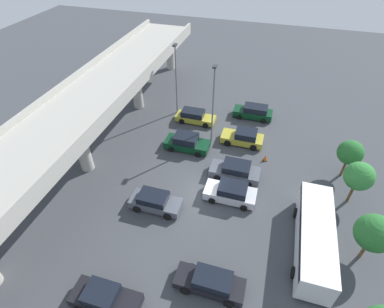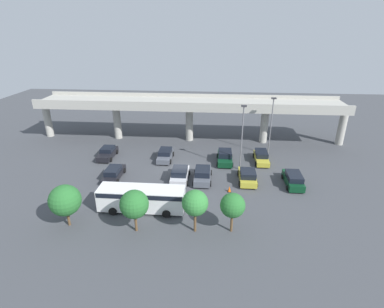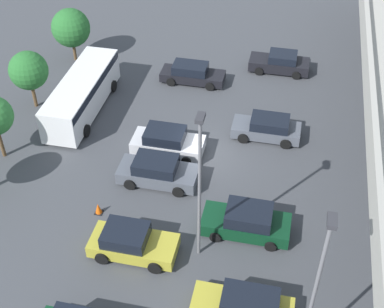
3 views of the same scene
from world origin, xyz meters
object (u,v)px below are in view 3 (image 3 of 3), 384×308
parked_car_3 (167,142)px  tree_front_centre (29,71)px  parked_car_2 (267,128)px  parked_car_6 (131,242)px  shuttle_bus (82,92)px  lamp_post_mid_lot (317,284)px  parked_car_1 (192,74)px  parked_car_5 (247,222)px  parked_car_0 (280,63)px  traffic_cone (98,209)px  lamp_post_near_aisle (200,181)px  parked_car_4 (157,171)px  parked_car_7 (245,306)px  tree_front_left (71,28)px

parked_car_3 → tree_front_centre: 11.01m
parked_car_2 → parked_car_6: parked_car_6 is taller
shuttle_bus → lamp_post_mid_lot: lamp_post_mid_lot is taller
parked_car_1 → parked_car_6: 16.80m
parked_car_5 → lamp_post_mid_lot: size_ratio=0.55×
parked_car_0 → parked_car_1: (3.00, -6.32, -0.01)m
parked_car_0 → shuttle_bus: size_ratio=0.51×
parked_car_0 → traffic_cone: 19.46m
shuttle_bus → lamp_post_mid_lot: size_ratio=1.03×
lamp_post_near_aisle → parked_car_5: bearing=132.0°
parked_car_1 → parked_car_4: bearing=-88.2°
parked_car_5 → shuttle_bus: bearing=-34.9°
parked_car_7 → traffic_cone: bearing=-28.3°
parked_car_1 → lamp_post_mid_lot: 23.11m
parked_car_4 → tree_front_left: 16.24m
parked_car_5 → shuttle_bus: 15.52m
parked_car_1 → parked_car_6: parked_car_6 is taller
parked_car_3 → lamp_post_mid_lot: lamp_post_mid_lot is taller
parked_car_1 → traffic_cone: (14.49, -2.21, -0.37)m
parked_car_3 → lamp_post_near_aisle: bearing=-64.6°
parked_car_2 → tree_front_left: tree_front_left is taller
parked_car_3 → tree_front_left: size_ratio=1.06×
parked_car_5 → lamp_post_mid_lot: 8.48m
shuttle_bus → tree_front_left: tree_front_left is taller
parked_car_5 → traffic_cone: parked_car_5 is taller
parked_car_5 → tree_front_left: size_ratio=1.10×
parked_car_6 → lamp_post_mid_lot: 10.62m
lamp_post_near_aisle → parked_car_6: bearing=-78.4°
parked_car_2 → parked_car_7: parked_car_2 is taller
tree_front_left → traffic_cone: (15.70, 7.66, -2.46)m
parked_car_3 → traffic_cone: bearing=-111.8°
traffic_cone → parked_car_5: bearing=92.6°
parked_car_0 → parked_car_6: parked_car_6 is taller
parked_car_3 → tree_front_centre: size_ratio=1.07×
parked_car_5 → parked_car_0: bearing=-90.8°
parked_car_0 → parked_car_6: bearing=73.5°
parked_car_3 → parked_car_6: parked_car_3 is taller
parked_car_3 → traffic_cone: 6.57m
parked_car_6 → parked_car_2: bearing=62.8°
shuttle_bus → traffic_cone: (9.26, 4.42, -1.18)m
parked_car_0 → parked_car_1: 6.99m
parked_car_2 → tree_front_left: 17.61m
parked_car_0 → parked_car_1: parked_car_0 is taller
parked_car_0 → tree_front_centre: bearing=27.3°
parked_car_5 → parked_car_4: bearing=-26.7°
lamp_post_near_aisle → lamp_post_mid_lot: bearing=50.3°
parked_car_1 → shuttle_bus: (5.23, -6.63, 0.80)m
parked_car_6 → lamp_post_mid_lot: lamp_post_mid_lot is taller
parked_car_0 → lamp_post_near_aisle: bearing=82.7°
parked_car_2 → parked_car_3: parked_car_3 is taller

